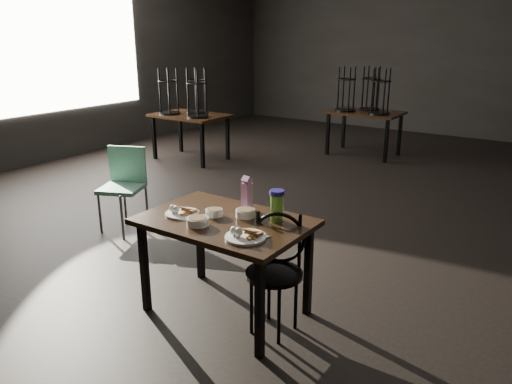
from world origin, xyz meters
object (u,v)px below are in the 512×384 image
Objects in this scene: main_table at (225,230)px; bentwood_chair at (276,263)px; school_chair at (124,181)px; water_bottle at (277,205)px; juice_carton at (247,194)px.

bentwood_chair is (0.41, 0.05, -0.17)m from main_table.
school_chair is at bearing 158.95° from main_table.
bentwood_chair is at bearing -58.85° from water_bottle.
bentwood_chair is (0.40, -0.22, -0.37)m from juice_carton.
main_table is 0.45m from bentwood_chair.
school_chair is (-2.32, 0.69, 0.04)m from bentwood_chair.
school_chair is at bearing 166.12° from juice_carton.
school_chair is at bearing 166.14° from water_bottle.
school_chair is at bearing 141.32° from bentwood_chair.
main_table is 0.33m from juice_carton.
water_bottle is (0.31, -0.08, -0.00)m from juice_carton.
school_chair reaches higher than main_table.
water_bottle reaches higher than main_table.
water_bottle is 0.27× the size of bentwood_chair.
school_chair is (-1.93, 0.48, -0.34)m from juice_carton.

